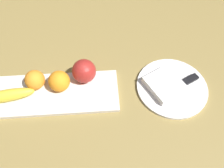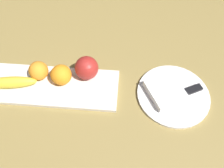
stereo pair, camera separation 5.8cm
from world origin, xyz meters
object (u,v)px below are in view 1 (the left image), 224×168
object	(u,v)px
banana	(7,96)
knife	(183,83)
apple	(84,71)
dinner_plate	(172,87)
fruit_tray	(51,93)
orange_near_banana	(59,81)
orange_near_apple	(35,80)
folded_napkin	(164,84)

from	to	relation	value
banana	knife	xyz separation A→B (m)	(-0.60, -0.02, -0.02)
apple	dinner_plate	bearing A→B (deg)	170.29
fruit_tray	apple	size ratio (longest dim) A/B	5.61
orange_near_banana	knife	bearing A→B (deg)	178.06
orange_near_apple	dinner_plate	world-z (taller)	orange_near_apple
dinner_plate	knife	bearing A→B (deg)	-172.93
fruit_tray	orange_near_banana	size ratio (longest dim) A/B	6.46
orange_near_apple	orange_near_banana	size ratio (longest dim) A/B	0.93
folded_napkin	fruit_tray	bearing A→B (deg)	0.00
dinner_plate	knife	distance (m)	0.04
apple	folded_napkin	xyz separation A→B (m)	(-0.27, 0.05, -0.03)
fruit_tray	folded_napkin	bearing A→B (deg)	180.00
apple	knife	size ratio (longest dim) A/B	0.48
banana	orange_near_apple	world-z (taller)	orange_near_apple
fruit_tray	apple	xyz separation A→B (m)	(-0.12, -0.05, 0.05)
dinner_plate	folded_napkin	xyz separation A→B (m)	(0.03, 0.00, 0.02)
folded_napkin	apple	bearing A→B (deg)	-10.79
apple	folded_napkin	world-z (taller)	apple
fruit_tray	orange_near_banana	distance (m)	0.06
orange_near_banana	dinner_plate	bearing A→B (deg)	177.12
orange_near_apple	dinner_plate	xyz separation A→B (m)	(-0.47, 0.03, -0.04)
fruit_tray	banana	distance (m)	0.14
fruit_tray	dinner_plate	world-z (taller)	fruit_tray
apple	banana	xyz separation A→B (m)	(0.25, 0.07, -0.02)
apple	banana	size ratio (longest dim) A/B	0.46
apple	orange_near_banana	xyz separation A→B (m)	(0.08, 0.03, -0.01)
banana	orange_near_banana	xyz separation A→B (m)	(-0.17, -0.03, 0.02)
banana	orange_near_banana	distance (m)	0.18
orange_near_apple	folded_napkin	distance (m)	0.44
apple	orange_near_banana	size ratio (longest dim) A/B	1.15
fruit_tray	knife	distance (m)	0.46
banana	dinner_plate	distance (m)	0.56
apple	knife	bearing A→B (deg)	172.22
fruit_tray	orange_near_banana	world-z (taller)	orange_near_banana
banana	knife	size ratio (longest dim) A/B	1.05
dinner_plate	banana	bearing A→B (deg)	1.58
orange_near_banana	banana	bearing A→B (deg)	11.46
fruit_tray	dinner_plate	xyz separation A→B (m)	(-0.42, 0.00, -0.00)
banana	dinner_plate	world-z (taller)	banana
apple	orange_near_banana	distance (m)	0.09
apple	orange_near_apple	distance (m)	0.17
fruit_tray	apple	bearing A→B (deg)	-156.47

